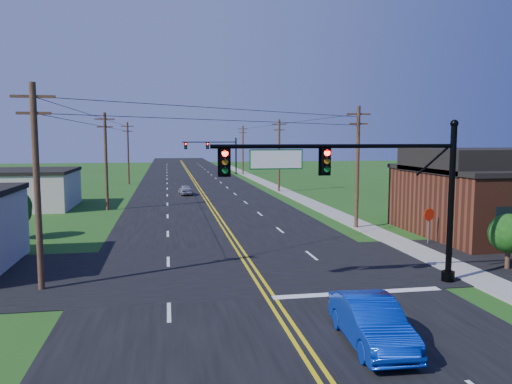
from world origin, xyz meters
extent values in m
plane|color=#1F4C15|center=(0.00, 0.00, 0.00)|extent=(260.00, 260.00, 0.00)
cube|color=black|center=(0.00, 50.00, 0.02)|extent=(16.00, 220.00, 0.04)
cube|color=black|center=(0.00, 12.00, 0.02)|extent=(70.00, 10.00, 0.04)
cube|color=gray|center=(10.50, 40.00, 0.04)|extent=(2.00, 160.00, 0.08)
cylinder|color=black|center=(8.80, 8.00, 3.60)|extent=(0.28, 0.28, 7.20)
cylinder|color=black|center=(8.80, 8.00, 0.25)|extent=(0.60, 0.60, 0.50)
sphere|color=black|center=(8.80, 8.00, 7.30)|extent=(0.36, 0.36, 0.36)
cylinder|color=black|center=(3.30, 8.00, 6.30)|extent=(11.00, 0.18, 0.18)
cube|color=#045619|center=(0.60, 8.00, 5.75)|extent=(2.30, 0.06, 0.85)
cylinder|color=black|center=(8.80, 80.00, 3.60)|extent=(0.28, 0.28, 7.20)
cylinder|color=black|center=(8.80, 80.00, 0.25)|extent=(0.60, 0.60, 0.50)
sphere|color=black|center=(8.80, 80.00, 7.30)|extent=(0.36, 0.36, 0.36)
cylinder|color=black|center=(3.80, 80.00, 6.00)|extent=(10.00, 0.18, 0.18)
cube|color=#045619|center=(0.60, 80.00, 5.45)|extent=(2.30, 0.06, 0.85)
cube|color=beige|center=(-19.00, 38.00, 1.70)|extent=(12.00, 9.00, 3.40)
cube|color=black|center=(-19.00, 38.00, 3.55)|extent=(12.20, 9.20, 0.30)
cylinder|color=#39251A|center=(-9.50, 10.00, 4.50)|extent=(0.28, 0.28, 9.00)
cube|color=#39251A|center=(-9.50, 10.00, 8.40)|extent=(1.80, 0.12, 0.12)
cube|color=#39251A|center=(-9.50, 10.00, 7.70)|extent=(1.40, 0.12, 0.12)
cylinder|color=#39251A|center=(-9.50, 35.00, 4.50)|extent=(0.28, 0.28, 9.00)
cube|color=#39251A|center=(-9.50, 35.00, 8.40)|extent=(1.80, 0.12, 0.12)
cube|color=#39251A|center=(-9.50, 35.00, 7.70)|extent=(1.40, 0.12, 0.12)
cylinder|color=#39251A|center=(-9.50, 62.00, 4.50)|extent=(0.28, 0.28, 9.00)
cube|color=#39251A|center=(-9.50, 62.00, 8.40)|extent=(1.80, 0.12, 0.12)
cube|color=#39251A|center=(-9.50, 62.00, 7.70)|extent=(1.40, 0.12, 0.12)
cylinder|color=#39251A|center=(9.80, 22.00, 4.50)|extent=(0.28, 0.28, 9.00)
cube|color=#39251A|center=(9.80, 22.00, 8.40)|extent=(1.80, 0.12, 0.12)
cube|color=#39251A|center=(9.80, 22.00, 7.70)|extent=(1.40, 0.12, 0.12)
cylinder|color=#39251A|center=(9.80, 48.00, 4.50)|extent=(0.28, 0.28, 9.00)
cube|color=#39251A|center=(9.80, 48.00, 8.40)|extent=(1.80, 0.12, 0.12)
cube|color=#39251A|center=(9.80, 48.00, 7.70)|extent=(1.40, 0.12, 0.12)
cylinder|color=#39251A|center=(9.80, 78.00, 4.50)|extent=(0.28, 0.28, 9.00)
cube|color=#39251A|center=(9.80, 78.00, 8.40)|extent=(1.80, 0.12, 0.12)
cube|color=#39251A|center=(9.80, 78.00, 7.70)|extent=(1.40, 0.12, 0.12)
cylinder|color=#39251A|center=(16.00, 26.00, 0.92)|extent=(0.24, 0.24, 1.85)
sphere|color=#12390D|center=(16.00, 26.00, 2.60)|extent=(3.00, 3.00, 3.00)
cylinder|color=#39251A|center=(13.00, 9.50, 0.66)|extent=(0.24, 0.24, 1.32)
sphere|color=#12390D|center=(13.00, 9.50, 1.86)|extent=(2.00, 2.00, 2.00)
cylinder|color=#39251A|center=(-14.00, 22.00, 0.77)|extent=(0.24, 0.24, 1.54)
sphere|color=#12390D|center=(-14.00, 22.00, 2.17)|extent=(2.40, 2.40, 2.40)
imported|color=#082EB1|center=(2.38, 1.84, 0.76)|extent=(1.84, 4.67, 1.51)
imported|color=#B2B2B7|center=(-1.89, 46.26, 0.59)|extent=(1.66, 3.57, 1.18)
cylinder|color=slate|center=(12.15, 15.84, 1.07)|extent=(0.09, 0.09, 2.15)
cylinder|color=#B31E0A|center=(12.15, 15.81, 1.89)|extent=(0.81, 0.22, 0.82)
camera|label=1|loc=(-3.97, -12.68, 6.62)|focal=35.00mm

